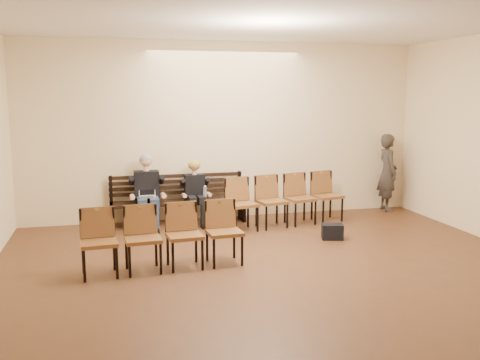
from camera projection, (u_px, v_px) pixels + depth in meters
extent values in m
plane|color=#58331E|center=(318.00, 312.00, 6.15)|extent=(10.00, 10.00, 0.00)
cube|color=beige|center=(225.00, 131.00, 10.66)|extent=(8.00, 0.02, 3.50)
cube|color=black|center=(179.00, 212.00, 10.33)|extent=(2.60, 0.90, 0.45)
cube|color=silver|center=(148.00, 199.00, 9.87)|extent=(0.30, 0.24, 0.22)
cylinder|color=silver|center=(205.00, 197.00, 10.08)|extent=(0.07, 0.07, 0.21)
cube|color=black|center=(332.00, 232.00, 9.23)|extent=(0.41, 0.34, 0.26)
imported|color=#352F2B|center=(388.00, 167.00, 11.38)|extent=(0.52, 0.74, 1.90)
cube|color=brown|center=(286.00, 200.00, 10.14)|extent=(2.43, 0.99, 0.98)
cube|color=brown|center=(164.00, 238.00, 7.58)|extent=(2.31, 0.68, 0.94)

